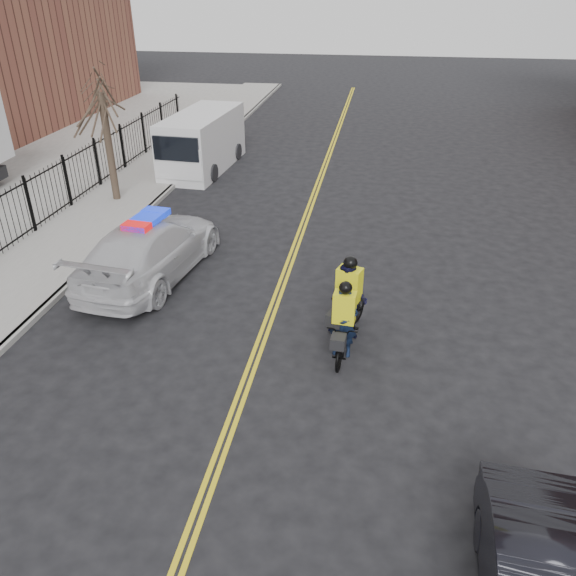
% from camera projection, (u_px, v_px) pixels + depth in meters
% --- Properties ---
extents(ground, '(120.00, 120.00, 0.00)m').
position_uv_depth(ground, '(249.00, 376.00, 12.50)').
color(ground, black).
rests_on(ground, ground).
extents(center_line_left, '(0.10, 60.00, 0.01)m').
position_uv_depth(center_line_left, '(298.00, 234.00, 19.41)').
color(center_line_left, yellow).
rests_on(center_line_left, ground).
extents(center_line_right, '(0.10, 60.00, 0.01)m').
position_uv_depth(center_line_right, '(302.00, 234.00, 19.39)').
color(center_line_right, yellow).
rests_on(center_line_right, ground).
extents(sidewalk, '(3.00, 60.00, 0.15)m').
position_uv_depth(sidewalk, '(97.00, 219.00, 20.43)').
color(sidewalk, gray).
rests_on(sidewalk, ground).
extents(curb, '(0.20, 60.00, 0.15)m').
position_uv_depth(curb, '(136.00, 222.00, 20.22)').
color(curb, gray).
rests_on(curb, ground).
extents(iron_fence, '(0.12, 28.00, 2.00)m').
position_uv_depth(iron_fence, '(53.00, 193.00, 20.20)').
color(iron_fence, black).
rests_on(iron_fence, ground).
extents(street_tree, '(3.20, 3.20, 4.80)m').
position_uv_depth(street_tree, '(103.00, 110.00, 20.50)').
color(street_tree, '#392B22').
rests_on(street_tree, sidewalk).
extents(police_cruiser, '(3.05, 6.13, 1.87)m').
position_uv_depth(police_cruiser, '(150.00, 249.00, 16.32)').
color(police_cruiser, silver).
rests_on(police_cruiser, ground).
extents(cargo_van, '(2.61, 6.10, 2.50)m').
position_uv_depth(cargo_van, '(201.00, 143.00, 25.40)').
color(cargo_van, silver).
rests_on(cargo_van, ground).
extents(cyclist_near, '(0.86, 2.02, 1.93)m').
position_uv_depth(cyclist_near, '(343.00, 330.00, 12.91)').
color(cyclist_near, black).
rests_on(cyclist_near, ground).
extents(cyclist_far, '(1.22, 2.21, 2.15)m').
position_uv_depth(cyclist_far, '(348.00, 305.00, 13.54)').
color(cyclist_far, black).
rests_on(cyclist_far, ground).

